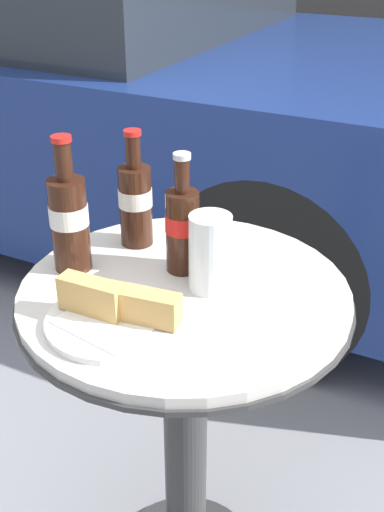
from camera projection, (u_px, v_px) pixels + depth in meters
name	position (u px, v px, depth m)	size (l,w,h in m)	color
bistro_table	(185.00, 378.00, 1.25)	(0.61, 0.61, 0.75)	#333333
cola_bottle_left	(135.00, 201.00, 1.27)	(0.07, 0.07, 0.24)	#33190F
cola_bottle_right	(69.00, 219.00, 1.17)	(0.07, 0.07, 0.26)	#33190F
cola_bottle_center	(182.00, 226.00, 1.17)	(0.06, 0.06, 0.23)	#33190F
drinking_glass	(210.00, 256.00, 1.12)	(0.08, 0.08, 0.14)	silver
lunch_plate_near	(116.00, 312.00, 1.05)	(0.23, 0.23, 0.07)	white
parked_car	(65.00, 75.00, 3.07)	(4.29, 1.81, 1.36)	navy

